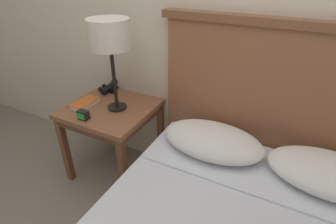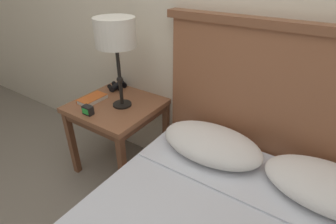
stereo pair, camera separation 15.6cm
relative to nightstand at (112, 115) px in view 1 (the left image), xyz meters
The scene contains 5 objects.
nightstand is the anchor object (origin of this frame).
table_lamp 0.57m from the nightstand, ahead, with size 0.26×0.26×0.59m.
book_on_nightstand 0.21m from the nightstand, 156.60° to the right, with size 0.12×0.20×0.03m.
binoculars_pair 0.27m from the nightstand, 132.55° to the left, with size 0.15×0.16×0.05m.
alarm_clock 0.25m from the nightstand, 101.15° to the right, with size 0.07×0.05×0.06m.
Camera 1 is at (0.43, -0.65, 1.46)m, focal length 28.00 mm.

